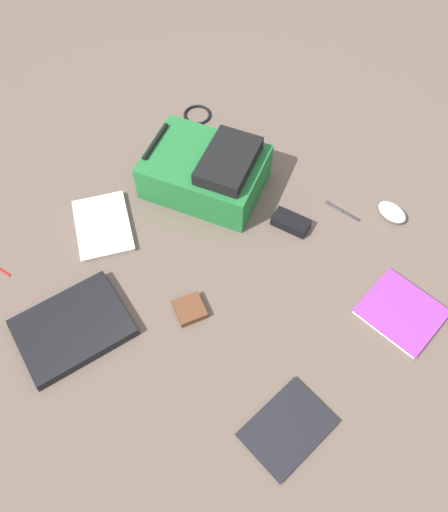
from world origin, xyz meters
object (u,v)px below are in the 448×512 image
(laptop, at_px, (73,328))
(cable_coil, at_px, (197,115))
(book_red, at_px, (103,226))
(book_manual, at_px, (401,312))
(power_brick, at_px, (291,222))
(earbud_pouch, at_px, (190,309))
(pen_black, at_px, (343,210))
(book_comic, at_px, (288,428))
(computer_mouse, at_px, (392,212))
(backpack, at_px, (207,171))

(laptop, bearing_deg, cable_coil, 18.29)
(book_red, bearing_deg, book_manual, -69.51)
(laptop, bearing_deg, book_red, 32.64)
(cable_coil, xyz_separation_m, power_brick, (-0.20, -0.59, 0.01))
(cable_coil, relative_size, earbud_pouch, 1.25)
(pen_black, bearing_deg, book_comic, -158.80)
(power_brick, bearing_deg, cable_coil, 71.25)
(computer_mouse, bearing_deg, cable_coil, 102.63)
(backpack, xyz_separation_m, cable_coil, (0.25, 0.26, -0.08))
(laptop, xyz_separation_m, cable_coil, (0.93, 0.31, -0.01))
(backpack, distance_m, cable_coil, 0.37)
(backpack, height_order, pen_black, backpack)
(book_comic, height_order, earbud_pouch, earbud_pouch)
(book_comic, height_order, pen_black, book_comic)
(backpack, distance_m, pen_black, 0.49)
(computer_mouse, bearing_deg, power_brick, 144.85)
(book_comic, relative_size, cable_coil, 2.38)
(book_red, distance_m, power_brick, 0.63)
(cable_coil, bearing_deg, book_manual, -103.82)
(book_manual, distance_m, computer_mouse, 0.37)
(backpack, relative_size, power_brick, 3.68)
(backpack, relative_size, cable_coil, 4.23)
(earbud_pouch, bearing_deg, laptop, 139.22)
(earbud_pouch, bearing_deg, book_red, 83.29)
(book_manual, distance_m, book_comic, 0.51)
(computer_mouse, xyz_separation_m, earbud_pouch, (-0.71, 0.30, -0.01))
(pen_black, bearing_deg, power_brick, 147.05)
(cable_coil, height_order, power_brick, power_brick)
(laptop, relative_size, earbud_pouch, 4.41)
(computer_mouse, relative_size, earbud_pouch, 1.22)
(cable_coil, distance_m, pen_black, 0.70)
(computer_mouse, distance_m, pen_black, 0.16)
(computer_mouse, xyz_separation_m, cable_coil, (-0.05, 0.83, -0.02))
(book_manual, bearing_deg, laptop, 132.29)
(book_comic, xyz_separation_m, power_brick, (0.56, 0.39, 0.01))
(backpack, bearing_deg, book_comic, -125.54)
(power_brick, distance_m, earbud_pouch, 0.46)
(cable_coil, bearing_deg, power_brick, -108.75)
(backpack, xyz_separation_m, power_brick, (0.05, -0.33, -0.06))
(power_brick, bearing_deg, book_manual, -97.08)
(backpack, xyz_separation_m, book_manual, (-0.01, -0.78, -0.07))
(book_manual, height_order, power_brick, power_brick)
(book_red, bearing_deg, cable_coil, 9.54)
(backpack, height_order, power_brick, backpack)
(book_red, distance_m, earbud_pouch, 0.44)
(laptop, xyz_separation_m, book_manual, (0.67, -0.74, -0.01))
(backpack, distance_m, book_manual, 0.78)
(backpack, bearing_deg, pen_black, -64.17)
(laptop, xyz_separation_m, book_red, (0.32, 0.20, -0.01))
(book_comic, xyz_separation_m, pen_black, (0.72, 0.28, -0.00))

